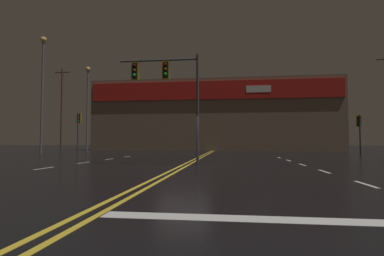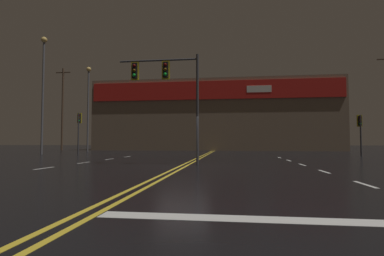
{
  "view_description": "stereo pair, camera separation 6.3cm",
  "coord_description": "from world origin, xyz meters",
  "px_view_note": "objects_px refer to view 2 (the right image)",
  "views": [
    {
      "loc": [
        2.22,
        -14.14,
        1.15
      ],
      "look_at": [
        0.0,
        3.54,
        2.0
      ],
      "focal_mm": 28.0,
      "sensor_mm": 36.0,
      "label": 1
    },
    {
      "loc": [
        2.28,
        -14.13,
        1.15
      ],
      "look_at": [
        0.0,
        3.54,
        2.0
      ],
      "focal_mm": 28.0,
      "sensor_mm": 36.0,
      "label": 2
    }
  ],
  "objects_px": {
    "traffic_signal_corner_northwest": "(79,124)",
    "streetlight_near_right": "(88,98)",
    "traffic_signal_median": "(165,81)",
    "traffic_signal_corner_northeast": "(360,126)",
    "streetlight_far_left": "(43,81)",
    "streetlight_near_left": "(99,110)"
  },
  "relations": [
    {
      "from": "traffic_signal_median",
      "to": "streetlight_near_left",
      "type": "xyz_separation_m",
      "value": [
        -15.09,
        24.91,
        1.37
      ]
    },
    {
      "from": "traffic_signal_corner_northwest",
      "to": "traffic_signal_corner_northeast",
      "type": "bearing_deg",
      "value": -0.43
    },
    {
      "from": "streetlight_near_right",
      "to": "traffic_signal_median",
      "type": "bearing_deg",
      "value": -53.86
    },
    {
      "from": "traffic_signal_corner_northeast",
      "to": "streetlight_near_right",
      "type": "relative_size",
      "value": 0.33
    },
    {
      "from": "traffic_signal_corner_northwest",
      "to": "streetlight_far_left",
      "type": "xyz_separation_m",
      "value": [
        -3.5,
        -0.46,
        4.16
      ]
    },
    {
      "from": "streetlight_near_left",
      "to": "traffic_signal_corner_northwest",
      "type": "bearing_deg",
      "value": -72.88
    },
    {
      "from": "traffic_signal_corner_northwest",
      "to": "streetlight_near_right",
      "type": "xyz_separation_m",
      "value": [
        -2.74,
        7.25,
        3.61
      ]
    },
    {
      "from": "streetlight_near_left",
      "to": "streetlight_far_left",
      "type": "xyz_separation_m",
      "value": [
        0.62,
        -13.84,
        1.3
      ]
    },
    {
      "from": "streetlight_near_left",
      "to": "streetlight_near_right",
      "type": "relative_size",
      "value": 0.87
    },
    {
      "from": "traffic_signal_corner_northeast",
      "to": "traffic_signal_corner_northwest",
      "type": "bearing_deg",
      "value": 179.57
    },
    {
      "from": "traffic_signal_median",
      "to": "streetlight_near_right",
      "type": "xyz_separation_m",
      "value": [
        -13.71,
        18.78,
        2.12
      ]
    },
    {
      "from": "streetlight_near_right",
      "to": "traffic_signal_corner_northeast",
      "type": "bearing_deg",
      "value": -14.9
    },
    {
      "from": "traffic_signal_median",
      "to": "streetlight_far_left",
      "type": "xyz_separation_m",
      "value": [
        -14.47,
        11.07,
        2.67
      ]
    },
    {
      "from": "traffic_signal_median",
      "to": "streetlight_far_left",
      "type": "height_order",
      "value": "streetlight_far_left"
    },
    {
      "from": "traffic_signal_corner_northeast",
      "to": "streetlight_far_left",
      "type": "xyz_separation_m",
      "value": [
        -28.7,
        -0.27,
        4.53
      ]
    },
    {
      "from": "traffic_signal_median",
      "to": "traffic_signal_corner_northeast",
      "type": "distance_m",
      "value": 18.29
    },
    {
      "from": "traffic_signal_median",
      "to": "streetlight_far_left",
      "type": "distance_m",
      "value": 18.42
    },
    {
      "from": "traffic_signal_corner_northwest",
      "to": "streetlight_far_left",
      "type": "relative_size",
      "value": 0.35
    },
    {
      "from": "traffic_signal_corner_northwest",
      "to": "streetlight_near_right",
      "type": "relative_size",
      "value": 0.38
    },
    {
      "from": "streetlight_near_right",
      "to": "streetlight_far_left",
      "type": "bearing_deg",
      "value": -95.63
    },
    {
      "from": "traffic_signal_median",
      "to": "streetlight_near_left",
      "type": "relative_size",
      "value": 0.64
    },
    {
      "from": "traffic_signal_corner_northeast",
      "to": "streetlight_near_left",
      "type": "height_order",
      "value": "streetlight_near_left"
    }
  ]
}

